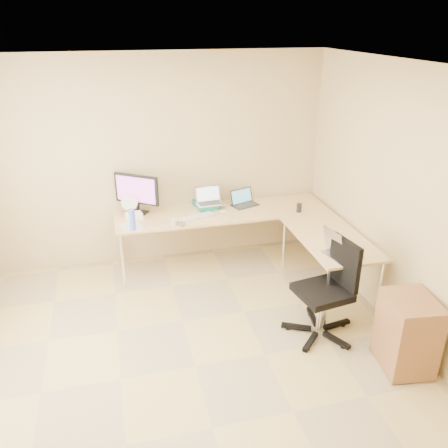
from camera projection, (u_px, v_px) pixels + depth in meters
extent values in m
plane|color=tan|center=(195.00, 366.00, 4.25)|extent=(4.50, 4.50, 0.00)
plane|color=white|center=(186.00, 70.00, 3.19)|extent=(4.50, 4.50, 0.00)
plane|color=tan|center=(158.00, 162.00, 5.71)|extent=(4.50, 0.00, 4.50)
plane|color=tan|center=(419.00, 215.00, 4.19)|extent=(0.00, 4.50, 4.50)
cube|color=tan|center=(223.00, 238.00, 5.90)|extent=(2.65, 0.70, 0.73)
cube|color=tan|center=(328.00, 266.00, 5.23)|extent=(0.70, 1.30, 0.73)
cube|color=black|center=(137.00, 194.00, 5.60)|extent=(0.58, 0.49, 0.50)
cube|color=#13675C|center=(206.00, 205.00, 5.88)|extent=(0.30, 0.38, 0.06)
cube|color=#B6B5D2|center=(210.00, 196.00, 5.77)|extent=(0.34, 0.27, 0.21)
cube|color=#282828|center=(245.00, 198.00, 5.89)|extent=(0.39, 0.34, 0.21)
cube|color=silver|center=(197.00, 217.00, 5.57)|extent=(0.44, 0.24, 0.02)
ellipsoid|color=silver|center=(223.00, 212.00, 5.69)|extent=(0.11, 0.08, 0.04)
imported|color=silver|center=(174.00, 223.00, 5.33)|extent=(0.09, 0.09, 0.08)
cylinder|color=#BDBDC0|center=(181.00, 224.00, 5.35)|extent=(0.13, 0.13, 0.03)
cylinder|color=#4D6DD8|center=(132.00, 220.00, 5.18)|extent=(0.10, 0.10, 0.25)
cube|color=silver|center=(132.00, 226.00, 5.32)|extent=(0.29, 0.34, 0.01)
cube|color=white|center=(134.00, 216.00, 5.53)|extent=(0.21, 0.17, 0.07)
cylinder|color=white|center=(130.00, 205.00, 5.60)|extent=(0.21, 0.21, 0.25)
cylinder|color=black|center=(299.00, 208.00, 5.71)|extent=(0.07, 0.07, 0.11)
cube|color=#A8A3BD|center=(343.00, 244.00, 4.64)|extent=(0.42, 0.36, 0.25)
cube|color=black|center=(322.00, 291.00, 4.50)|extent=(0.70, 0.70, 1.01)
cube|color=brown|center=(407.00, 333.00, 4.13)|extent=(0.47, 0.55, 0.70)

